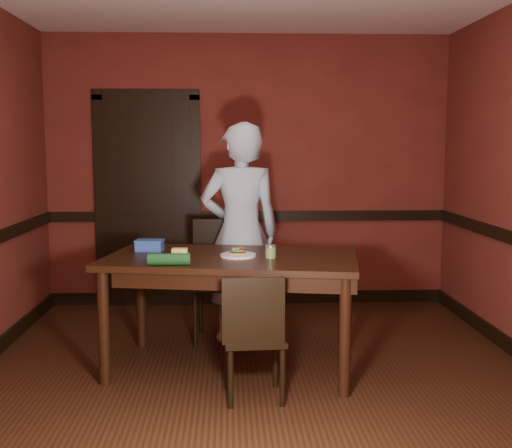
{
  "coord_description": "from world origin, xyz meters",
  "views": [
    {
      "loc": [
        -0.19,
        -4.19,
        1.61
      ],
      "look_at": [
        0.0,
        0.35,
        1.05
      ],
      "focal_mm": 45.0,
      "sensor_mm": 36.0,
      "label": 1
    }
  ],
  "objects": [
    {
      "name": "floor",
      "position": [
        0.0,
        0.0,
        0.0
      ],
      "size": [
        4.0,
        4.5,
        0.01
      ],
      "primitive_type": "cube",
      "color": "black",
      "rests_on": "ground"
    },
    {
      "name": "wall_back",
      "position": [
        0.0,
        2.25,
        1.35
      ],
      "size": [
        4.0,
        0.02,
        2.7
      ],
      "primitive_type": "cube",
      "color": "maroon",
      "rests_on": "ground"
    },
    {
      "name": "wall_front",
      "position": [
        0.0,
        -2.25,
        1.35
      ],
      "size": [
        4.0,
        0.02,
        2.7
      ],
      "primitive_type": "cube",
      "color": "maroon",
      "rests_on": "ground"
    },
    {
      "name": "dado_back",
      "position": [
        0.0,
        2.23,
        0.9
      ],
      "size": [
        4.0,
        0.03,
        0.1
      ],
      "primitive_type": "cube",
      "color": "black",
      "rests_on": "ground"
    },
    {
      "name": "baseboard_back",
      "position": [
        0.0,
        2.23,
        0.06
      ],
      "size": [
        4.0,
        0.03,
        0.12
      ],
      "primitive_type": "cube",
      "color": "black",
      "rests_on": "ground"
    },
    {
      "name": "door",
      "position": [
        -1.0,
        2.22,
        1.09
      ],
      "size": [
        1.05,
        0.07,
        2.2
      ],
      "color": "black",
      "rests_on": "ground"
    },
    {
      "name": "dining_table",
      "position": [
        -0.18,
        0.31,
        0.41
      ],
      "size": [
        1.91,
        1.28,
        0.83
      ],
      "primitive_type": "cube",
      "rotation": [
        0.0,
        0.0,
        -0.17
      ],
      "color": "black",
      "rests_on": "floor"
    },
    {
      "name": "chair_far",
      "position": [
        -0.25,
        1.01,
        0.49
      ],
      "size": [
        0.49,
        0.49,
        0.99
      ],
      "primitive_type": null,
      "rotation": [
        0.0,
        0.0,
        -0.07
      ],
      "color": "black",
      "rests_on": "floor"
    },
    {
      "name": "chair_near",
      "position": [
        -0.04,
        -0.24,
        0.41
      ],
      "size": [
        0.4,
        0.4,
        0.82
      ],
      "primitive_type": null,
      "rotation": [
        0.0,
        0.0,
        3.2
      ],
      "color": "black",
      "rests_on": "floor"
    },
    {
      "name": "person",
      "position": [
        -0.1,
        1.0,
        0.9
      ],
      "size": [
        0.71,
        0.52,
        1.79
      ],
      "primitive_type": "imported",
      "rotation": [
        0.0,
        0.0,
        3.28
      ],
      "color": "#A8C6DE",
      "rests_on": "floor"
    },
    {
      "name": "sandwich_plate",
      "position": [
        -0.13,
        0.28,
        0.85
      ],
      "size": [
        0.25,
        0.25,
        0.06
      ],
      "rotation": [
        0.0,
        0.0,
        0.35
      ],
      "color": "white",
      "rests_on": "dining_table"
    },
    {
      "name": "sauce_jar",
      "position": [
        0.1,
        0.21,
        0.87
      ],
      "size": [
        0.08,
        0.08,
        0.09
      ],
      "rotation": [
        0.0,
        0.0,
        0.34
      ],
      "color": "#618B41",
      "rests_on": "dining_table"
    },
    {
      "name": "cheese_saucer",
      "position": [
        -0.55,
        0.37,
        0.85
      ],
      "size": [
        0.15,
        0.15,
        0.05
      ],
      "rotation": [
        0.0,
        0.0,
        -0.19
      ],
      "color": "white",
      "rests_on": "dining_table"
    },
    {
      "name": "food_tub",
      "position": [
        -0.78,
        0.53,
        0.87
      ],
      "size": [
        0.22,
        0.16,
        0.09
      ],
      "rotation": [
        0.0,
        0.0,
        -0.1
      ],
      "color": "blue",
      "rests_on": "dining_table"
    },
    {
      "name": "wrapped_veg",
      "position": [
        -0.59,
        -0.03,
        0.87
      ],
      "size": [
        0.28,
        0.08,
        0.08
      ],
      "primitive_type": "cylinder",
      "rotation": [
        0.0,
        1.57,
        -0.01
      ],
      "color": "#14431B",
      "rests_on": "dining_table"
    }
  ]
}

